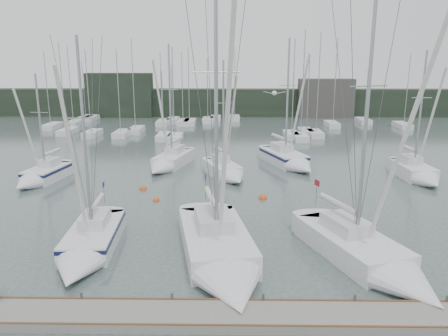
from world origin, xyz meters
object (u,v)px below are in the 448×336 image
object	(u,v)px
sailboat_near_right	(376,261)
sailboat_mid_c	(227,172)
buoy_c	(143,189)
sailboat_mid_b	(168,163)
sailboat_near_left	(87,248)
sailboat_near_center	(222,260)
sailboat_mid_d	(290,161)
sailboat_mid_a	(40,177)
buoy_b	(263,199)
buoy_a	(156,201)
sailboat_mid_e	(419,174)

from	to	relation	value
sailboat_near_right	sailboat_mid_c	world-z (taller)	sailboat_near_right
buoy_c	sailboat_mid_b	bearing A→B (deg)	81.57
sailboat_near_left	sailboat_near_center	bearing A→B (deg)	-15.36
sailboat_mid_b	sailboat_mid_d	distance (m)	12.33
sailboat_mid_a	sailboat_mid_d	bearing A→B (deg)	24.54
sailboat_mid_c	sailboat_mid_d	size ratio (longest dim) A/B	0.83
buoy_b	buoy_c	size ratio (longest dim) A/B	1.08
sailboat_near_center	buoy_c	distance (m)	15.95
sailboat_mid_b	sailboat_mid_d	size ratio (longest dim) A/B	0.95
sailboat_mid_a	buoy_a	world-z (taller)	sailboat_mid_a
sailboat_mid_b	sailboat_mid_d	xyz separation A→B (m)	(12.31, 0.82, 0.07)
sailboat_near_left	sailboat_mid_b	distance (m)	20.06
sailboat_near_left	buoy_b	size ratio (longest dim) A/B	18.97
sailboat_near_center	buoy_b	world-z (taller)	sailboat_near_center
sailboat_near_left	sailboat_near_right	distance (m)	15.41
sailboat_near_center	sailboat_mid_c	bearing A→B (deg)	79.12
sailboat_mid_a	buoy_c	distance (m)	9.63
sailboat_mid_d	buoy_b	size ratio (longest dim) A/B	20.06
sailboat_near_center	buoy_a	world-z (taller)	sailboat_near_center
sailboat_mid_c	sailboat_mid_a	bearing A→B (deg)	164.85
sailboat_mid_b	buoy_a	size ratio (longest dim) A/B	24.21
sailboat_near_center	sailboat_mid_c	distance (m)	17.88
sailboat_near_right	buoy_b	size ratio (longest dim) A/B	23.54
sailboat_mid_d	sailboat_near_right	bearing A→B (deg)	-106.14
sailboat_mid_c	sailboat_near_left	bearing A→B (deg)	-135.92
sailboat_mid_e	buoy_c	distance (m)	24.36
sailboat_mid_c	sailboat_mid_d	xyz separation A→B (m)	(6.37, 4.44, 0.09)
sailboat_near_center	sailboat_near_left	bearing A→B (deg)	157.96
sailboat_near_left	sailboat_mid_a	world-z (taller)	sailboat_near_left
sailboat_near_center	sailboat_mid_a	distance (m)	23.00
sailboat_near_left	buoy_b	distance (m)	14.81
buoy_a	sailboat_mid_e	bearing A→B (deg)	14.79
sailboat_near_left	sailboat_near_right	size ratio (longest dim) A/B	0.81
buoy_b	buoy_c	distance (m)	10.14
sailboat_near_left	sailboat_mid_a	xyz separation A→B (m)	(-8.89, 14.64, 0.03)
sailboat_mid_e	sailboat_mid_a	bearing A→B (deg)	178.85
sailboat_near_right	sailboat_mid_a	bearing A→B (deg)	125.98
sailboat_near_right	buoy_c	distance (m)	20.61
sailboat_mid_b	sailboat_mid_c	world-z (taller)	sailboat_mid_b
sailboat_mid_e	sailboat_mid_c	bearing A→B (deg)	174.96
sailboat_mid_b	buoy_a	world-z (taller)	sailboat_mid_b
sailboat_mid_a	buoy_c	size ratio (longest dim) A/B	16.32
sailboat_near_left	sailboat_mid_d	distance (m)	25.04
sailboat_mid_a	sailboat_mid_b	xyz separation A→B (m)	(10.50, 5.35, 0.00)
sailboat_mid_e	sailboat_mid_d	bearing A→B (deg)	152.00
sailboat_near_right	sailboat_mid_a	xyz separation A→B (m)	(-24.23, 16.15, -0.02)
sailboat_mid_b	sailboat_near_right	bearing A→B (deg)	-43.30
sailboat_near_right	sailboat_mid_d	world-z (taller)	sailboat_near_right
sailboat_mid_e	buoy_a	distance (m)	23.36
sailboat_near_right	sailboat_mid_c	size ratio (longest dim) A/B	1.41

